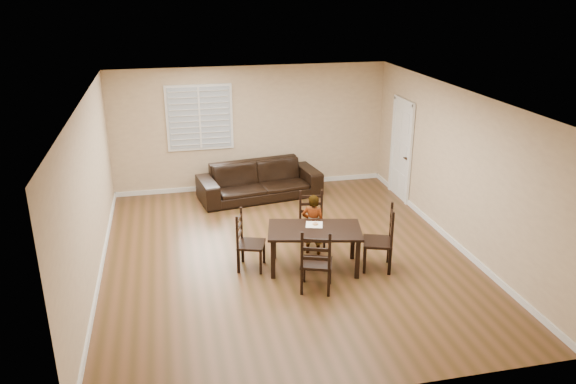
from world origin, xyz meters
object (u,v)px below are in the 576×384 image
object	(u,v)px
chair_far	(316,265)
child	(313,224)
chair_near	(311,220)
chair_right	(386,241)
donut	(315,223)
sofa	(260,181)
chair_left	(244,243)
dining_table	(315,234)

from	to	relation	value
chair_far	child	size ratio (longest dim) A/B	0.96
chair_near	chair_far	distance (m)	1.73
chair_right	donut	xyz separation A→B (m)	(-1.05, 0.42, 0.22)
sofa	donut	bearing A→B (deg)	-92.50
chair_right	chair_far	bearing A→B (deg)	-48.71
chair_near	sofa	size ratio (longest dim) A/B	0.38
chair_far	chair_right	world-z (taller)	chair_right
chair_left	child	bearing A→B (deg)	-59.51
chair_far	chair_left	world-z (taller)	chair_far
chair_far	sofa	xyz separation A→B (m)	(-0.13, 4.11, -0.09)
chair_near	chair_right	xyz separation A→B (m)	(0.91, -1.18, 0.05)
chair_left	sofa	bearing A→B (deg)	3.87
chair_right	child	bearing A→B (deg)	-108.36
chair_right	sofa	distance (m)	3.87
chair_right	child	size ratio (longest dim) A/B	1.01
chair_far	donut	world-z (taller)	chair_far
chair_far	sofa	bearing A→B (deg)	-68.62
chair_near	dining_table	bearing A→B (deg)	-94.95
child	donut	distance (m)	0.41
donut	sofa	xyz separation A→B (m)	(-0.37, 3.18, -0.33)
sofa	dining_table	bearing A→B (deg)	-93.71
chair_left	chair_right	bearing A→B (deg)	-85.01
chair_left	donut	bearing A→B (deg)	-76.67
child	donut	world-z (taller)	child
chair_near	chair_left	xyz separation A→B (m)	(-1.28, -0.67, 0.01)
donut	chair_left	bearing A→B (deg)	175.24
child	dining_table	bearing A→B (deg)	104.25
chair_far	sofa	distance (m)	4.11
chair_far	donut	bearing A→B (deg)	-84.80
dining_table	chair_right	distance (m)	1.14
sofa	chair_far	bearing A→B (deg)	-97.27
chair_near	chair_right	bearing A→B (deg)	-45.48
chair_far	child	world-z (taller)	child
chair_left	donut	world-z (taller)	chair_left
donut	sofa	size ratio (longest dim) A/B	0.04
chair_near	sofa	bearing A→B (deg)	108.45
chair_far	donut	distance (m)	0.99
child	sofa	size ratio (longest dim) A/B	0.41
dining_table	chair_left	bearing A→B (deg)	179.40
chair_right	child	xyz separation A→B (m)	(-0.99, 0.78, 0.05)
dining_table	sofa	size ratio (longest dim) A/B	0.63
chair_near	child	bearing A→B (deg)	-94.04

